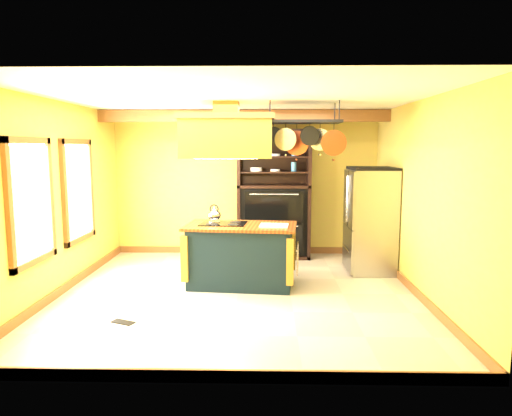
{
  "coord_description": "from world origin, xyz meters",
  "views": [
    {
      "loc": [
        0.39,
        -6.25,
        2.05
      ],
      "look_at": [
        0.25,
        0.3,
        1.18
      ],
      "focal_mm": 32.0,
      "sensor_mm": 36.0,
      "label": 1
    }
  ],
  "objects_px": {
    "range_hood": "(227,135)",
    "refrigerator": "(370,222)",
    "hutch": "(274,209)",
    "kitchen_island": "(241,254)",
    "pot_rack": "(304,131)"
  },
  "relations": [
    {
      "from": "range_hood",
      "to": "refrigerator",
      "type": "bearing_deg",
      "value": 20.29
    },
    {
      "from": "range_hood",
      "to": "hutch",
      "type": "relative_size",
      "value": 0.58
    },
    {
      "from": "kitchen_island",
      "to": "refrigerator",
      "type": "height_order",
      "value": "refrigerator"
    },
    {
      "from": "kitchen_island",
      "to": "hutch",
      "type": "relative_size",
      "value": 0.71
    },
    {
      "from": "pot_rack",
      "to": "kitchen_island",
      "type": "bearing_deg",
      "value": 179.93
    },
    {
      "from": "pot_rack",
      "to": "refrigerator",
      "type": "xyz_separation_m",
      "value": [
        1.18,
        0.85,
        -1.47
      ]
    },
    {
      "from": "range_hood",
      "to": "hutch",
      "type": "height_order",
      "value": "range_hood"
    },
    {
      "from": "refrigerator",
      "to": "hutch",
      "type": "relative_size",
      "value": 0.71
    },
    {
      "from": "range_hood",
      "to": "pot_rack",
      "type": "relative_size",
      "value": 1.18
    },
    {
      "from": "pot_rack",
      "to": "refrigerator",
      "type": "distance_m",
      "value": 2.06
    },
    {
      "from": "kitchen_island",
      "to": "hutch",
      "type": "bearing_deg",
      "value": 79.81
    },
    {
      "from": "pot_rack",
      "to": "hutch",
      "type": "xyz_separation_m",
      "value": [
        -0.4,
        1.86,
        -1.38
      ]
    },
    {
      "from": "pot_rack",
      "to": "hutch",
      "type": "relative_size",
      "value": 0.49
    },
    {
      "from": "range_hood",
      "to": "refrigerator",
      "type": "relative_size",
      "value": 0.81
    },
    {
      "from": "pot_rack",
      "to": "hutch",
      "type": "height_order",
      "value": "pot_rack"
    }
  ]
}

